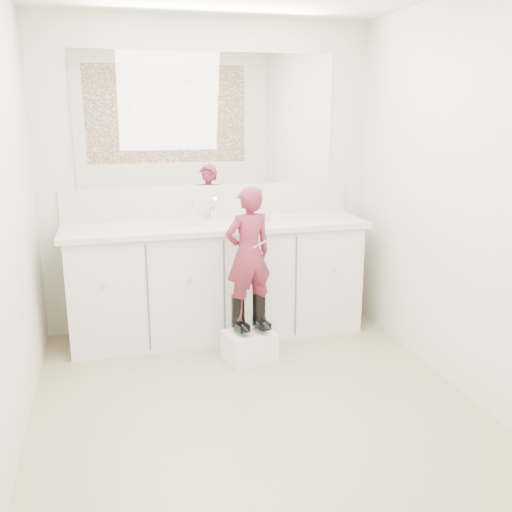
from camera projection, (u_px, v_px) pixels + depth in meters
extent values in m
plane|color=#92825F|center=(257.00, 409.00, 3.38)|extent=(3.00, 3.00, 0.00)
plane|color=beige|center=(209.00, 178.00, 4.48)|extent=(2.60, 0.00, 2.60)
plane|color=beige|center=(388.00, 296.00, 1.67)|extent=(2.60, 0.00, 2.60)
plane|color=beige|center=(468.00, 200.00, 3.39)|extent=(0.00, 3.00, 3.00)
cube|color=silver|center=(217.00, 282.00, 4.42)|extent=(2.20, 0.55, 0.85)
cube|color=beige|center=(217.00, 226.00, 4.29)|extent=(2.28, 0.58, 0.04)
cube|color=beige|center=(210.00, 201.00, 4.51)|extent=(2.28, 0.03, 0.25)
cube|color=white|center=(208.00, 120.00, 4.36)|extent=(2.00, 0.02, 1.00)
cube|color=#472819|center=(396.00, 140.00, 1.57)|extent=(2.00, 0.01, 1.20)
cylinder|color=silver|center=(212.00, 213.00, 4.43)|extent=(0.08, 0.08, 0.10)
imported|color=beige|center=(266.00, 215.00, 4.37)|extent=(0.12, 0.12, 0.09)
imported|color=beige|center=(193.00, 212.00, 4.24)|extent=(0.10, 0.10, 0.19)
cube|color=white|center=(249.00, 346.00, 4.02)|extent=(0.38, 0.34, 0.21)
imported|color=#B4375B|center=(248.00, 254.00, 3.87)|extent=(0.38, 0.29, 0.93)
cylinder|color=#D95489|center=(261.00, 243.00, 3.79)|extent=(0.13, 0.04, 0.06)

